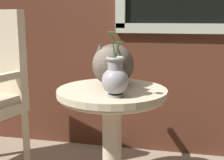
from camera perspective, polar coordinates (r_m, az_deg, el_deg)
The scene contains 3 objects.
wicker_side_table at distance 1.76m, azimuth 0.00°, elevation -8.36°, with size 0.60×0.60×0.64m.
cat at distance 1.74m, azimuth 0.07°, elevation 2.88°, with size 0.26×0.58×0.26m.
pewter_vase_with_ivy at distance 1.52m, azimuth 0.60°, elevation 0.47°, with size 0.13×0.13×0.32m.
Camera 1 is at (0.43, -1.42, 1.02)m, focal length 49.84 mm.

